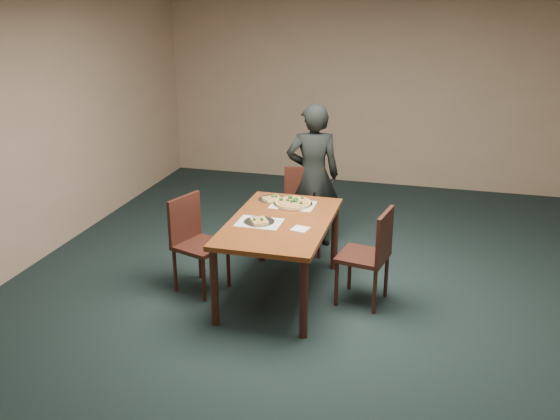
% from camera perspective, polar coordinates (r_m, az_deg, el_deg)
% --- Properties ---
extents(ground, '(8.00, 8.00, 0.00)m').
position_cam_1_polar(ground, '(5.74, 2.46, -9.03)').
color(ground, black).
rests_on(ground, ground).
extents(room_shell, '(8.00, 8.00, 8.00)m').
position_cam_1_polar(room_shell, '(5.13, 2.75, 8.24)').
color(room_shell, tan).
rests_on(room_shell, ground).
extents(dining_table, '(0.90, 1.50, 0.75)m').
position_cam_1_polar(dining_table, '(5.72, 0.00, -1.81)').
color(dining_table, '#632E13').
rests_on(dining_table, ground).
extents(chair_far, '(0.50, 0.50, 0.91)m').
position_cam_1_polar(chair_far, '(6.79, 2.13, 0.49)').
color(chair_far, black).
rests_on(chair_far, ground).
extents(chair_left, '(0.53, 0.53, 0.91)m').
position_cam_1_polar(chair_left, '(5.97, -7.84, -2.53)').
color(chair_left, black).
rests_on(chair_left, ground).
extents(chair_right, '(0.49, 0.49, 0.91)m').
position_cam_1_polar(chair_right, '(5.68, 8.36, -3.77)').
color(chair_right, black).
rests_on(chair_right, ground).
extents(diner, '(0.67, 0.54, 1.60)m').
position_cam_1_polar(diner, '(6.85, 3.02, 3.15)').
color(diner, black).
rests_on(diner, ground).
extents(placemat_main, '(0.42, 0.32, 0.00)m').
position_cam_1_polar(placemat_main, '(6.08, 1.20, 0.49)').
color(placemat_main, white).
rests_on(placemat_main, dining_table).
extents(placemat_near, '(0.40, 0.30, 0.00)m').
position_cam_1_polar(placemat_near, '(5.64, -1.91, -1.14)').
color(placemat_near, white).
rests_on(placemat_near, dining_table).
extents(pizza_pan, '(0.38, 0.38, 0.07)m').
position_cam_1_polar(pizza_pan, '(6.08, 1.20, 0.68)').
color(pizza_pan, silver).
rests_on(pizza_pan, dining_table).
extents(slice_plate_near, '(0.28, 0.28, 0.06)m').
position_cam_1_polar(slice_plate_near, '(5.63, -1.91, -1.03)').
color(slice_plate_near, silver).
rests_on(slice_plate_near, dining_table).
extents(slice_plate_far, '(0.28, 0.28, 0.06)m').
position_cam_1_polar(slice_plate_far, '(6.22, -0.71, 1.03)').
color(slice_plate_far, silver).
rests_on(slice_plate_far, dining_table).
extents(napkin, '(0.17, 0.17, 0.01)m').
position_cam_1_polar(napkin, '(5.48, 1.87, -1.74)').
color(napkin, white).
rests_on(napkin, dining_table).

